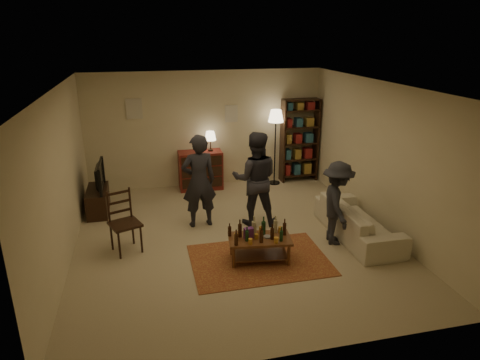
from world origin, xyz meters
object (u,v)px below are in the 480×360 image
object	(u,v)px
tv_stand	(98,195)
person_left	(199,181)
sofa	(358,221)
dining_chair	(123,219)
dresser	(201,169)
bookshelf	(299,139)
person_by_sofa	(337,203)
floor_lamp	(276,121)
coffee_table	(259,239)
person_right	(255,179)

from	to	relation	value
tv_stand	person_left	bearing A→B (deg)	-29.13
sofa	dining_chair	bearing A→B (deg)	83.89
dresser	bookshelf	distance (m)	2.50
bookshelf	sofa	distance (m)	3.26
person_left	sofa	bearing A→B (deg)	151.49
person_by_sofa	floor_lamp	bearing A→B (deg)	13.83
tv_stand	dresser	xyz separation A→B (m)	(2.25, 0.91, 0.09)
tv_stand	dresser	size ratio (longest dim) A/B	0.78
coffee_table	tv_stand	xyz separation A→B (m)	(-2.68, 2.63, 0.01)
bookshelf	person_right	xyz separation A→B (m)	(-1.71, -2.21, -0.13)
dining_chair	person_right	xyz separation A→B (m)	(2.42, 0.53, 0.33)
bookshelf	sofa	world-z (taller)	bookshelf
person_by_sofa	coffee_table	bearing A→B (deg)	113.79
person_right	person_by_sofa	xyz separation A→B (m)	(1.16, -1.09, -0.17)
floor_lamp	sofa	xyz separation A→B (m)	(0.61, -3.05, -1.23)
dining_chair	floor_lamp	bearing A→B (deg)	15.39
person_left	tv_stand	bearing A→B (deg)	-35.16
coffee_table	dining_chair	bearing A→B (deg)	157.67
bookshelf	person_left	distance (m)	3.44
coffee_table	person_by_sofa	bearing A→B (deg)	11.97
floor_lamp	sofa	bearing A→B (deg)	-78.67
bookshelf	dining_chair	bearing A→B (deg)	-146.40
floor_lamp	person_right	size ratio (longest dim) A/B	1.00
person_right	bookshelf	bearing A→B (deg)	-113.95
person_left	person_by_sofa	size ratio (longest dim) A/B	1.21
dining_chair	tv_stand	xyz separation A→B (m)	(-0.56, 1.76, -0.18)
tv_stand	bookshelf	distance (m)	4.84
coffee_table	person_by_sofa	distance (m)	1.54
dining_chair	tv_stand	world-z (taller)	dining_chair
bookshelf	dresser	bearing A→B (deg)	-178.43
dining_chair	sofa	distance (m)	4.12
dining_chair	person_by_sofa	xyz separation A→B (m)	(3.58, -0.56, 0.17)
floor_lamp	person_left	bearing A→B (deg)	-137.33
dresser	sofa	bearing A→B (deg)	-52.46
coffee_table	floor_lamp	world-z (taller)	floor_lamp
sofa	person_left	world-z (taller)	person_left
person_right	person_by_sofa	distance (m)	1.60
coffee_table	sofa	size ratio (longest dim) A/B	0.51
sofa	person_right	xyz separation A→B (m)	(-1.66, 0.97, 0.60)
sofa	person_left	size ratio (longest dim) A/B	1.17
person_by_sofa	tv_stand	bearing A→B (deg)	72.59
floor_lamp	person_right	distance (m)	2.41
dining_chair	tv_stand	distance (m)	1.86
sofa	person_right	size ratio (longest dim) A/B	1.15
dining_chair	coffee_table	bearing A→B (deg)	-43.90
bookshelf	coffee_table	bearing A→B (deg)	-119.15
dining_chair	bookshelf	xyz separation A→B (m)	(4.13, 2.74, 0.46)
sofa	person_by_sofa	size ratio (longest dim) A/B	1.41
sofa	person_left	bearing A→B (deg)	67.53
coffee_table	bookshelf	world-z (taller)	bookshelf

